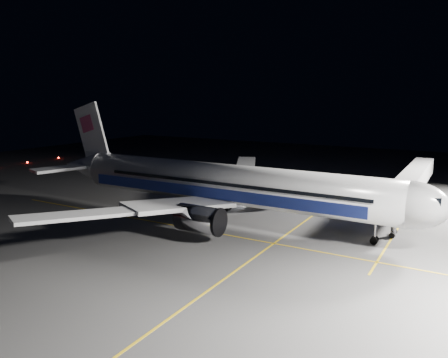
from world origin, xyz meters
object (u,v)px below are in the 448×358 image
baggage_tug (255,199)px  safety_cone_b (225,205)px  jet_bridge (411,182)px  airliner (220,184)px  safety_cone_a (290,201)px  safety_cone_c (269,198)px

baggage_tug → safety_cone_b: size_ratio=4.28×
jet_bridge → safety_cone_b: (-26.14, -11.43, -4.29)m
airliner → safety_cone_a: size_ratio=109.30×
jet_bridge → safety_cone_c: bearing=-169.4°
jet_bridge → safety_cone_a: size_ratio=61.15×
baggage_tug → safety_cone_c: 3.25m
jet_bridge → airliner: bearing=-142.0°
baggage_tug → airliner: bearing=-72.8°
safety_cone_b → airliner: bearing=-65.2°
safety_cone_b → safety_cone_c: bearing=58.3°
airliner → safety_cone_b: 8.78m
airliner → jet_bridge: (23.08, 18.06, -0.58)m
baggage_tug → safety_cone_a: (5.05, 2.92, -0.41)m
airliner → jet_bridge: 29.31m
airliner → safety_cone_c: 14.89m
baggage_tug → safety_cone_b: (-3.17, -4.45, -0.40)m
safety_cone_a → safety_cone_c: bearing=180.0°
safety_cone_c → airliner: bearing=-96.1°
safety_cone_c → safety_cone_b: bearing=-121.7°
airliner → safety_cone_b: size_ratio=106.88×
jet_bridge → baggage_tug: jet_bridge is taller
jet_bridge → safety_cone_b: jet_bridge is taller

